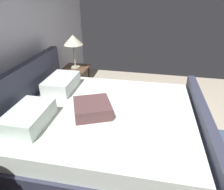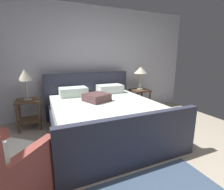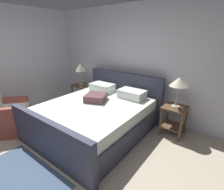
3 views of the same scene
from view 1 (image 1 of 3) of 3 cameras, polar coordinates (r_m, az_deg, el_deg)
The scene contains 5 objects.
ground_plane at distance 3.07m, azimuth 27.95°, elevation -14.36°, with size 5.07×5.41×0.02m, color #B0A18D.
wall_back at distance 2.89m, azimuth -27.84°, elevation 13.00°, with size 5.19×0.12×2.59m, color silver.
bed at distance 2.56m, azimuth -2.31°, elevation -9.47°, with size 2.00×2.27×1.07m.
nightstand_right at distance 3.84m, azimuth -10.00°, elevation 4.89°, with size 0.44×0.44×0.60m.
table_lamp_right at distance 3.62m, azimuth -10.92°, elevation 14.81°, with size 0.33×0.33×0.58m.
Camera 1 is at (-2.18, 0.98, 1.91)m, focal length 32.39 mm.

